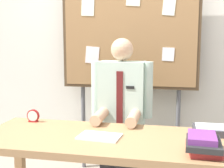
% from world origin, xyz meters
% --- Properties ---
extents(back_wall, '(6.40, 0.08, 2.70)m').
position_xyz_m(back_wall, '(0.00, 1.24, 1.35)').
color(back_wall, silver).
rests_on(back_wall, ground_plane).
extents(desk, '(1.82, 0.73, 0.72)m').
position_xyz_m(desk, '(0.00, 0.00, 0.64)').
color(desk, '#9E754C').
rests_on(desk, ground_plane).
extents(person, '(0.55, 0.56, 1.42)m').
position_xyz_m(person, '(0.00, 0.61, 0.66)').
color(person, '#2D2D33').
rests_on(person, ground_plane).
extents(bulletin_board, '(1.38, 0.09, 2.11)m').
position_xyz_m(bulletin_board, '(-0.00, 1.03, 1.48)').
color(bulletin_board, '#4C3823').
rests_on(bulletin_board, ground_plane).
extents(book_stack, '(0.22, 0.29, 0.11)m').
position_xyz_m(book_stack, '(0.64, -0.17, 0.78)').
color(book_stack, '#B22D2D').
rests_on(book_stack, desk).
extents(open_notebook, '(0.31, 0.22, 0.01)m').
position_xyz_m(open_notebook, '(-0.05, -0.02, 0.73)').
color(open_notebook, white).
rests_on(open_notebook, desk).
extents(desk_clock, '(0.11, 0.04, 0.11)m').
position_xyz_m(desk_clock, '(-0.69, 0.26, 0.77)').
color(desk_clock, maroon).
rests_on(desk_clock, desk).
extents(paper_tray, '(0.26, 0.20, 0.06)m').
position_xyz_m(paper_tray, '(0.73, 0.22, 0.75)').
color(paper_tray, '#333338').
rests_on(paper_tray, desk).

